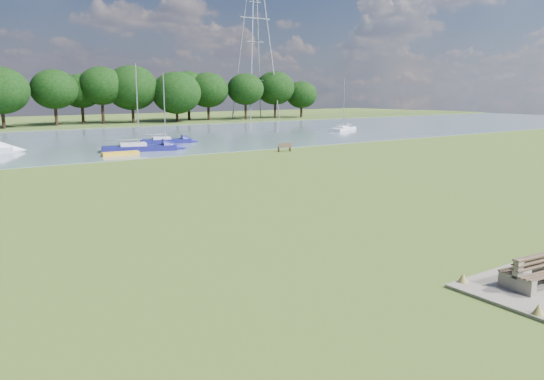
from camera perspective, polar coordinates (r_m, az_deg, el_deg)
ground at (r=27.32m, az=-0.07°, el=-1.76°), size 220.00×220.00×0.00m
river at (r=66.03m, az=-21.20°, el=4.86°), size 220.00×40.00×0.10m
far_bank at (r=95.40m, az=-25.45°, el=6.13°), size 220.00×20.00×0.40m
concrete_pad at (r=18.03m, az=26.30°, el=-9.37°), size 4.20×3.20×0.10m
bench_pair at (r=17.89m, az=26.43°, el=-7.94°), size 2.03×1.32×1.04m
riverbank_bench at (r=51.65m, az=1.38°, el=4.62°), size 1.42×0.73×0.84m
kayak at (r=50.24m, az=-15.99°, el=3.80°), size 3.35×0.88×0.33m
pylon at (r=110.27m, az=-1.82°, el=18.14°), size 6.96×4.88×32.31m
sailboat_0 at (r=53.39m, az=-14.19°, el=4.60°), size 7.28×3.63×8.32m
sailboat_1 at (r=78.97m, az=7.65°, el=6.66°), size 6.08×3.94×7.57m
sailboat_4 at (r=60.50m, az=-11.44°, el=5.36°), size 5.78×2.87×7.73m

